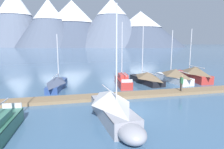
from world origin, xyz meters
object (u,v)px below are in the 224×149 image
object	(u,v)px
sailboat_last_slip	(192,73)
sailboat_end_of_dock	(173,75)
sailboat_mid_dock_port	(57,82)
sailboat_far_berth	(122,81)
person_on_dock	(182,82)
sailboat_mid_dock_starboard	(114,108)
sailboat_outer_slip	(146,77)

from	to	relation	value
sailboat_last_slip	sailboat_end_of_dock	bearing A→B (deg)	-171.46
sailboat_mid_dock_port	sailboat_far_berth	bearing A→B (deg)	-0.14
person_on_dock	sailboat_end_of_dock	bearing A→B (deg)	69.90
sailboat_mid_dock_port	sailboat_last_slip	distance (m)	18.85
sailboat_mid_dock_starboard	person_on_dock	xyz separation A→B (m)	(8.48, 6.09, 0.32)
sailboat_mid_dock_port	sailboat_outer_slip	bearing A→B (deg)	4.50
sailboat_end_of_dock	sailboat_mid_dock_port	bearing A→B (deg)	-175.91
sailboat_last_slip	person_on_dock	size ratio (longest dim) A/B	4.59
sailboat_mid_dock_starboard	person_on_dock	bearing A→B (deg)	35.67
sailboat_end_of_dock	person_on_dock	bearing A→B (deg)	-110.10
sailboat_far_berth	person_on_dock	xyz separation A→B (m)	(5.19, -5.21, 0.64)
sailboat_far_berth	sailboat_outer_slip	xyz separation A→B (m)	(3.46, 0.92, 0.12)
sailboat_far_berth	sailboat_last_slip	size ratio (longest dim) A/B	1.02
sailboat_outer_slip	person_on_dock	size ratio (longest dim) A/B	5.41
sailboat_mid_dock_starboard	sailboat_end_of_dock	distance (m)	16.47
sailboat_last_slip	sailboat_far_berth	bearing A→B (deg)	-171.45
sailboat_mid_dock_port	sailboat_last_slip	world-z (taller)	sailboat_last_slip
sailboat_mid_dock_port	sailboat_far_berth	size ratio (longest dim) A/B	0.96
sailboat_mid_dock_port	sailboat_far_berth	distance (m)	8.03
sailboat_mid_dock_port	sailboat_mid_dock_starboard	world-z (taller)	sailboat_mid_dock_starboard
sailboat_last_slip	sailboat_outer_slip	bearing A→B (deg)	-174.58
sailboat_mid_dock_port	person_on_dock	distance (m)	14.22
sailboat_mid_dock_starboard	sailboat_end_of_dock	world-z (taller)	sailboat_mid_dock_starboard
sailboat_far_berth	sailboat_end_of_dock	xyz separation A→B (m)	(7.51, 1.13, 0.25)
sailboat_mid_dock_port	sailboat_end_of_dock	xyz separation A→B (m)	(15.54, 1.11, 0.18)
sailboat_far_berth	sailboat_last_slip	bearing A→B (deg)	8.55
sailboat_mid_dock_starboard	sailboat_outer_slip	size ratio (longest dim) A/B	0.86
sailboat_far_berth	sailboat_outer_slip	bearing A→B (deg)	14.95
sailboat_mid_dock_port	sailboat_end_of_dock	bearing A→B (deg)	4.09
sailboat_end_of_dock	person_on_dock	xyz separation A→B (m)	(-2.32, -6.34, 0.39)
sailboat_mid_dock_port	sailboat_last_slip	size ratio (longest dim) A/B	0.98
sailboat_end_of_dock	sailboat_last_slip	world-z (taller)	sailboat_last_slip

